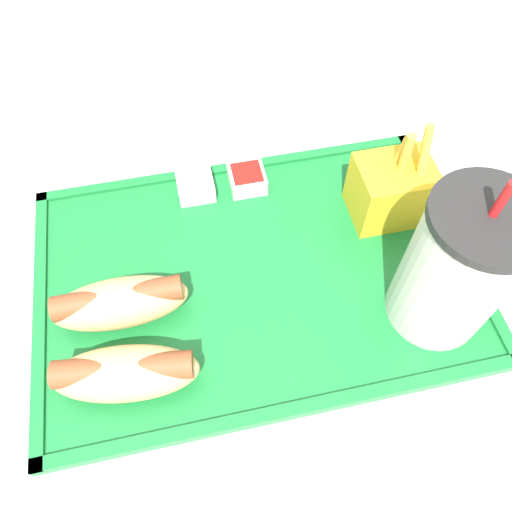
# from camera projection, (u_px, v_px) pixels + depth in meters

# --- Properties ---
(ground_plane) EXTENTS (8.00, 8.00, 0.00)m
(ground_plane) POSITION_uv_depth(u_px,v_px,m) (264.00, 421.00, 1.17)
(ground_plane) COLOR #ADA393
(dining_table) EXTENTS (1.31, 1.04, 0.74)m
(dining_table) POSITION_uv_depth(u_px,v_px,m) (268.00, 366.00, 0.86)
(dining_table) COLOR beige
(dining_table) RESTS_ON ground_plane
(food_tray) EXTENTS (0.45, 0.30, 0.01)m
(food_tray) POSITION_uv_depth(u_px,v_px,m) (256.00, 274.00, 0.52)
(food_tray) COLOR #197233
(food_tray) RESTS_ON dining_table
(soda_cup) EXTENTS (0.09, 0.09, 0.19)m
(soda_cup) POSITION_uv_depth(u_px,v_px,m) (457.00, 268.00, 0.43)
(soda_cup) COLOR silver
(soda_cup) RESTS_ON food_tray
(hot_dog_far) EXTENTS (0.14, 0.07, 0.05)m
(hot_dog_far) POSITION_uv_depth(u_px,v_px,m) (125.00, 373.00, 0.43)
(hot_dog_far) COLOR #DBB270
(hot_dog_far) RESTS_ON food_tray
(hot_dog_near) EXTENTS (0.13, 0.05, 0.05)m
(hot_dog_near) POSITION_uv_depth(u_px,v_px,m) (120.00, 302.00, 0.47)
(hot_dog_near) COLOR #DBB270
(hot_dog_near) RESTS_ON food_tray
(fries_carton) EXTENTS (0.08, 0.06, 0.12)m
(fries_carton) POSITION_uv_depth(u_px,v_px,m) (392.00, 189.00, 0.53)
(fries_carton) COLOR gold
(fries_carton) RESTS_ON food_tray
(sauce_cup_mayo) EXTENTS (0.04, 0.04, 0.02)m
(sauce_cup_mayo) POSITION_uv_depth(u_px,v_px,m) (196.00, 185.00, 0.57)
(sauce_cup_mayo) COLOR silver
(sauce_cup_mayo) RESTS_ON food_tray
(sauce_cup_ketchup) EXTENTS (0.04, 0.04, 0.02)m
(sauce_cup_ketchup) POSITION_uv_depth(u_px,v_px,m) (247.00, 178.00, 0.57)
(sauce_cup_ketchup) COLOR silver
(sauce_cup_ketchup) RESTS_ON food_tray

